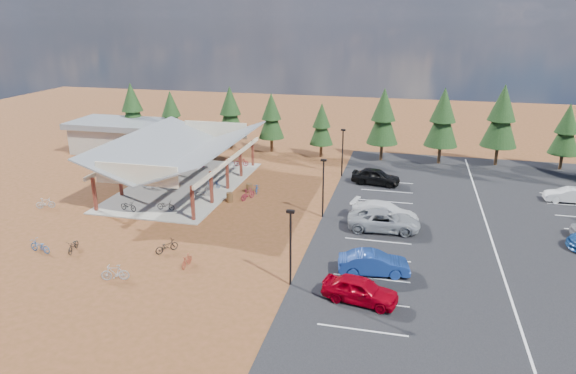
{
  "coord_description": "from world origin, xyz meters",
  "views": [
    {
      "loc": [
        11.68,
        -38.44,
        16.49
      ],
      "look_at": [
        1.56,
        3.66,
        1.88
      ],
      "focal_mm": 32.0,
      "sensor_mm": 36.0,
      "label": 1
    }
  ],
  "objects_px": {
    "car_1": "(374,263)",
    "car_9": "(568,195)",
    "lamp_post_2": "(343,149)",
    "bike_6": "(214,184)",
    "outbuilding": "(117,135)",
    "car_0": "(360,290)",
    "bike_14": "(257,188)",
    "bike_9": "(45,203)",
    "bike_10": "(40,246)",
    "bike_4": "(166,205)",
    "car_4": "(376,176)",
    "bike_15": "(248,194)",
    "lamp_post_0": "(290,242)",
    "bike_12": "(167,246)",
    "bike_5": "(203,191)",
    "bike_13": "(115,273)",
    "bike_1": "(148,184)",
    "car_2": "(384,221)",
    "lamp_post_1": "(323,184)",
    "trash_bin_1": "(249,188)",
    "bike_2": "(168,175)",
    "bike_pavilion": "(182,149)",
    "bike_11": "(187,260)",
    "car_3": "(385,212)",
    "bike_8": "(73,246)",
    "bike_3": "(198,163)",
    "trash_bin_0": "(230,197)",
    "bike_7": "(241,162)",
    "bike_0": "(128,206)"
  },
  "relations": [
    {
      "from": "outbuilding",
      "to": "car_0",
      "type": "distance_m",
      "value": 44.38
    },
    {
      "from": "bike_6",
      "to": "bike_8",
      "type": "distance_m",
      "value": 16.6
    },
    {
      "from": "bike_10",
      "to": "car_9",
      "type": "xyz_separation_m",
      "value": [
        40.21,
        20.46,
        0.22
      ]
    },
    {
      "from": "bike_6",
      "to": "bike_9",
      "type": "xyz_separation_m",
      "value": [
        -12.61,
        -8.74,
        -0.01
      ]
    },
    {
      "from": "car_4",
      "to": "bike_6",
      "type": "bearing_deg",
      "value": 115.15
    },
    {
      "from": "bike_2",
      "to": "bike_8",
      "type": "xyz_separation_m",
      "value": [
        1.07,
        -17.49,
        -0.06
      ]
    },
    {
      "from": "bike_2",
      "to": "bike_9",
      "type": "xyz_separation_m",
      "value": [
        -6.84,
        -10.3,
        -0.04
      ]
    },
    {
      "from": "trash_bin_1",
      "to": "bike_11",
      "type": "relative_size",
      "value": 0.61
    },
    {
      "from": "lamp_post_1",
      "to": "trash_bin_1",
      "type": "xyz_separation_m",
      "value": [
        -8.04,
        4.59,
        -2.53
      ]
    },
    {
      "from": "car_1",
      "to": "trash_bin_0",
      "type": "bearing_deg",
      "value": 42.63
    },
    {
      "from": "bike_7",
      "to": "bike_13",
      "type": "relative_size",
      "value": 0.89
    },
    {
      "from": "bike_4",
      "to": "car_4",
      "type": "distance_m",
      "value": 21.05
    },
    {
      "from": "lamp_post_1",
      "to": "bike_9",
      "type": "bearing_deg",
      "value": -171.24
    },
    {
      "from": "bike_7",
      "to": "car_4",
      "type": "xyz_separation_m",
      "value": [
        15.34,
        -2.86,
        0.28
      ]
    },
    {
      "from": "trash_bin_0",
      "to": "bike_10",
      "type": "height_order",
      "value": "bike_10"
    },
    {
      "from": "bike_11",
      "to": "lamp_post_1",
      "type": "bearing_deg",
      "value": 58.28
    },
    {
      "from": "trash_bin_1",
      "to": "lamp_post_0",
      "type": "bearing_deg",
      "value": -64.13
    },
    {
      "from": "bike_9",
      "to": "car_2",
      "type": "relative_size",
      "value": 0.28
    },
    {
      "from": "lamp_post_2",
      "to": "bike_6",
      "type": "xyz_separation_m",
      "value": [
        -11.84,
        -7.03,
        -2.48
      ]
    },
    {
      "from": "bike_2",
      "to": "car_2",
      "type": "xyz_separation_m",
      "value": [
        22.89,
        -8.26,
        0.32
      ]
    },
    {
      "from": "lamp_post_1",
      "to": "bike_12",
      "type": "height_order",
      "value": "lamp_post_1"
    },
    {
      "from": "bike_5",
      "to": "car_0",
      "type": "relative_size",
      "value": 0.36
    },
    {
      "from": "bike_14",
      "to": "bike_9",
      "type": "bearing_deg",
      "value": -167.69
    },
    {
      "from": "bike_5",
      "to": "bike_8",
      "type": "distance_m",
      "value": 14.04
    },
    {
      "from": "car_2",
      "to": "bike_pavilion",
      "type": "bearing_deg",
      "value": 67.64
    },
    {
      "from": "bike_3",
      "to": "car_9",
      "type": "height_order",
      "value": "car_9"
    },
    {
      "from": "lamp_post_0",
      "to": "bike_12",
      "type": "height_order",
      "value": "lamp_post_0"
    },
    {
      "from": "bike_13",
      "to": "bike_4",
      "type": "bearing_deg",
      "value": 174.49
    },
    {
      "from": "car_4",
      "to": "car_3",
      "type": "bearing_deg",
      "value": -163.89
    },
    {
      "from": "lamp_post_2",
      "to": "car_2",
      "type": "bearing_deg",
      "value": -69.0
    },
    {
      "from": "bike_10",
      "to": "car_1",
      "type": "relative_size",
      "value": 0.4
    },
    {
      "from": "lamp_post_2",
      "to": "bike_15",
      "type": "relative_size",
      "value": 2.85
    },
    {
      "from": "bike_2",
      "to": "bike_5",
      "type": "height_order",
      "value": "bike_5"
    },
    {
      "from": "bike_10",
      "to": "car_1",
      "type": "distance_m",
      "value": 24.01
    },
    {
      "from": "bike_pavilion",
      "to": "lamp_post_1",
      "type": "distance_m",
      "value": 15.83
    },
    {
      "from": "car_1",
      "to": "car_9",
      "type": "height_order",
      "value": "car_1"
    },
    {
      "from": "bike_4",
      "to": "bike_13",
      "type": "relative_size",
      "value": 0.9
    },
    {
      "from": "trash_bin_1",
      "to": "car_4",
      "type": "bearing_deg",
      "value": 24.42
    },
    {
      "from": "outbuilding",
      "to": "bike_14",
      "type": "relative_size",
      "value": 6.31
    },
    {
      "from": "car_0",
      "to": "car_4",
      "type": "distance_m",
      "value": 22.98
    },
    {
      "from": "bike_4",
      "to": "bike_15",
      "type": "distance_m",
      "value": 7.61
    },
    {
      "from": "bike_0",
      "to": "trash_bin_1",
      "type": "bearing_deg",
      "value": -37.85
    },
    {
      "from": "bike_11",
      "to": "bike_12",
      "type": "xyz_separation_m",
      "value": [
        -2.36,
        1.72,
        0.03
      ]
    },
    {
      "from": "bike_1",
      "to": "car_2",
      "type": "distance_m",
      "value": 23.87
    },
    {
      "from": "bike_11",
      "to": "car_9",
      "type": "distance_m",
      "value": 35.13
    },
    {
      "from": "outbuilding",
      "to": "bike_15",
      "type": "height_order",
      "value": "outbuilding"
    },
    {
      "from": "bike_5",
      "to": "bike_8",
      "type": "relative_size",
      "value": 0.94
    },
    {
      "from": "bike_5",
      "to": "car_9",
      "type": "bearing_deg",
      "value": -83.76
    },
    {
      "from": "outbuilding",
      "to": "bike_3",
      "type": "distance_m",
      "value": 13.7
    },
    {
      "from": "bike_10",
      "to": "bike_14",
      "type": "distance_m",
      "value": 20.06
    }
  ]
}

